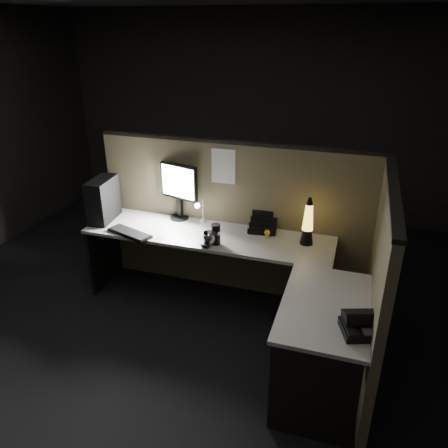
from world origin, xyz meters
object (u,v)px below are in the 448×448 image
(desk_phone, at_px, (361,324))
(keyboard, at_px, (130,233))
(pc_tower, at_px, (103,200))
(monitor, at_px, (179,186))
(lava_lamp, at_px, (308,225))

(desk_phone, bearing_deg, keyboard, 140.17)
(desk_phone, bearing_deg, pc_tower, 138.67)
(pc_tower, height_order, monitor, monitor)
(monitor, bearing_deg, keyboard, -104.75)
(monitor, bearing_deg, desk_phone, -19.77)
(monitor, xyz_separation_m, lava_lamp, (1.27, -0.18, -0.16))
(pc_tower, xyz_separation_m, lava_lamp, (1.96, 0.08, -0.03))
(lava_lamp, bearing_deg, pc_tower, -177.63)
(keyboard, bearing_deg, pc_tower, 168.64)
(monitor, bearing_deg, lava_lamp, 8.24)
(pc_tower, distance_m, keyboard, 0.50)
(pc_tower, distance_m, monitor, 0.75)
(pc_tower, xyz_separation_m, monitor, (0.69, 0.26, 0.13))
(lava_lamp, relative_size, desk_phone, 1.44)
(keyboard, relative_size, desk_phone, 1.51)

